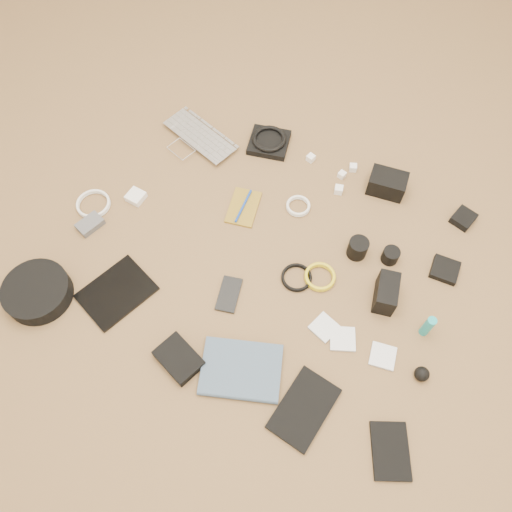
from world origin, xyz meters
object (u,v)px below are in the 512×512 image
at_px(dslr_camera, 387,183).
at_px(paperback, 237,400).
at_px(tablet, 117,292).
at_px(headphone_case, 37,292).
at_px(laptop, 192,143).
at_px(phone, 229,294).

distance_m(dslr_camera, paperback, 0.96).
relative_size(tablet, paperback, 0.94).
relative_size(dslr_camera, tablet, 0.59).
xyz_separation_m(dslr_camera, headphone_case, (-0.93, -0.90, -0.01)).
relative_size(dslr_camera, paperback, 0.55).
bearing_deg(paperback, tablet, 55.79).
xyz_separation_m(tablet, headphone_case, (-0.23, -0.11, 0.03)).
height_order(laptop, phone, laptop).
bearing_deg(phone, laptop, 116.67).
height_order(laptop, headphone_case, headphone_case).
height_order(laptop, paperback, same).
bearing_deg(dslr_camera, headphone_case, -140.86).
height_order(headphone_case, paperback, headphone_case).
xyz_separation_m(phone, paperback, (0.18, -0.31, 0.01)).
distance_m(tablet, phone, 0.38).
xyz_separation_m(tablet, phone, (0.35, 0.15, -0.00)).
bearing_deg(dslr_camera, phone, -123.75).
bearing_deg(paperback, dslr_camera, -28.03).
distance_m(phone, paperback, 0.35).
bearing_deg(laptop, dslr_camera, 27.35).
height_order(dslr_camera, paperback, dslr_camera).
xyz_separation_m(dslr_camera, paperback, (-0.17, -0.94, -0.03)).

